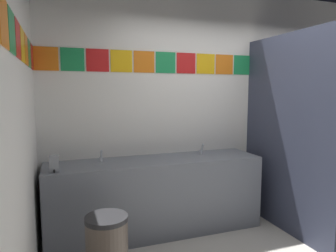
# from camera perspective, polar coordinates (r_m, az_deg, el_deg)

# --- Properties ---
(wall_back) EXTENTS (4.26, 0.09, 2.89)m
(wall_back) POSITION_cam_1_polar(r_m,az_deg,el_deg) (4.01, 8.39, 4.14)
(wall_back) COLOR white
(wall_back) RESTS_ON ground_plane
(wall_side) EXTENTS (0.09, 3.01, 2.89)m
(wall_side) POSITION_cam_1_polar(r_m,az_deg,el_deg) (2.02, -27.78, 1.12)
(wall_side) COLOR white
(wall_side) RESTS_ON ground_plane
(vanity_counter) EXTENTS (2.41, 0.59, 0.84)m
(vanity_counter) POSITION_cam_1_polar(r_m,az_deg,el_deg) (3.56, -2.17, -12.81)
(vanity_counter) COLOR slate
(vanity_counter) RESTS_ON ground_plane
(faucet_left) EXTENTS (0.04, 0.10, 0.14)m
(faucet_left) POSITION_cam_1_polar(r_m,az_deg,el_deg) (3.39, -12.45, -5.74)
(faucet_left) COLOR silver
(faucet_left) RESTS_ON vanity_counter
(faucet_right) EXTENTS (0.04, 0.10, 0.14)m
(faucet_right) POSITION_cam_1_polar(r_m,az_deg,el_deg) (3.73, 6.25, -4.50)
(faucet_right) COLOR silver
(faucet_right) RESTS_ON vanity_counter
(soap_dispenser) EXTENTS (0.09, 0.09, 0.16)m
(soap_dispenser) POSITION_cam_1_polar(r_m,az_deg,el_deg) (3.11, -20.59, -6.66)
(soap_dispenser) COLOR gray
(soap_dispenser) RESTS_ON vanity_counter
(stall_divider) EXTENTS (0.92, 1.47, 2.25)m
(stall_divider) POSITION_cam_1_polar(r_m,az_deg,el_deg) (3.62, 25.87, -1.81)
(stall_divider) COLOR #33384C
(stall_divider) RESTS_ON ground_plane
(toilet) EXTENTS (0.39, 0.49, 0.74)m
(toilet) POSITION_cam_1_polar(r_m,az_deg,el_deg) (4.52, 23.51, -10.78)
(toilet) COLOR white
(toilet) RESTS_ON ground_plane
(trash_bin) EXTENTS (0.35, 0.35, 0.60)m
(trash_bin) POSITION_cam_1_polar(r_m,az_deg,el_deg) (2.76, -11.34, -21.95)
(trash_bin) COLOR brown
(trash_bin) RESTS_ON ground_plane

